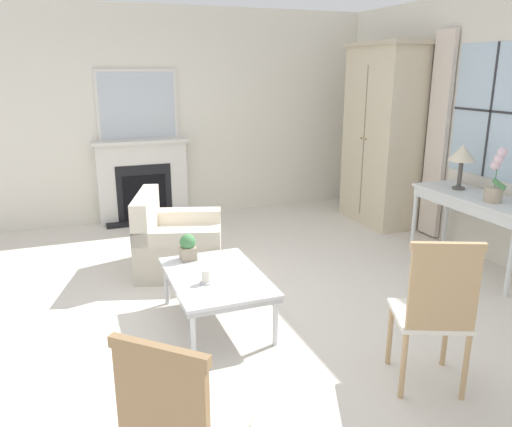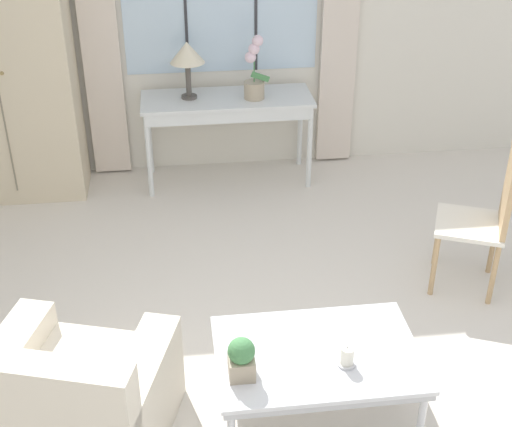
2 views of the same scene
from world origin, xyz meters
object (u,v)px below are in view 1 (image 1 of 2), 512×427
object	(u,v)px
side_chair_wooden	(436,307)
potted_plant_small	(188,247)
armchair_upholstered	(177,244)
coffee_table	(216,280)
console_table	(478,204)
table_lamp	(462,154)
pillar_candle	(206,277)
potted_orchid	(495,181)
armoire	(382,135)
fireplace	(142,173)
accent_chair_wooden	(177,427)

from	to	relation	value
side_chair_wooden	potted_plant_small	bearing A→B (deg)	-146.74
side_chair_wooden	potted_plant_small	world-z (taller)	side_chair_wooden
armchair_upholstered	potted_plant_small	world-z (taller)	armchair_upholstered
coffee_table	console_table	bearing A→B (deg)	94.33
table_lamp	potted_plant_small	size ratio (longest dim) A/B	2.09
armchair_upholstered	pillar_candle	world-z (taller)	armchair_upholstered
coffee_table	potted_orchid	bearing A→B (deg)	89.76
potted_orchid	pillar_candle	xyz separation A→B (m)	(0.12, -2.90, -0.50)
armoire	potted_plant_small	world-z (taller)	armoire
fireplace	armoire	distance (m)	3.21
pillar_candle	armchair_upholstered	bearing A→B (deg)	177.41
armchair_upholstered	fireplace	bearing A→B (deg)	-178.35
console_table	pillar_candle	distance (m)	2.97
side_chair_wooden	coffee_table	bearing A→B (deg)	-142.64
table_lamp	potted_plant_small	world-z (taller)	table_lamp
side_chair_wooden	pillar_candle	bearing A→B (deg)	-136.80
fireplace	console_table	bearing A→B (deg)	45.19
side_chair_wooden	coffee_table	world-z (taller)	side_chair_wooden
fireplace	potted_plant_small	size ratio (longest dim) A/B	8.78
console_table	table_lamp	distance (m)	0.55
coffee_table	pillar_candle	size ratio (longest dim) A/B	8.83
fireplace	table_lamp	distance (m)	3.97
console_table	potted_orchid	world-z (taller)	potted_orchid
console_table	pillar_candle	xyz separation A→B (m)	(0.34, -2.95, -0.21)
pillar_candle	side_chair_wooden	bearing A→B (deg)	43.20
side_chair_wooden	pillar_candle	xyz separation A→B (m)	(-1.21, -1.14, -0.12)
accent_chair_wooden	potted_plant_small	distance (m)	2.30
fireplace	armoire	bearing A→B (deg)	68.68
armchair_upholstered	coffee_table	xyz separation A→B (m)	(1.27, 0.05, 0.11)
table_lamp	coffee_table	xyz separation A→B (m)	(0.53, -2.85, -0.76)
console_table	accent_chair_wooden	world-z (taller)	accent_chair_wooden
armoire	potted_orchid	distance (m)	2.00
potted_orchid	side_chair_wooden	bearing A→B (deg)	-53.04
armchair_upholstered	pillar_candle	distance (m)	1.41
armoire	potted_orchid	xyz separation A→B (m)	(1.99, -0.06, -0.20)
fireplace	console_table	xyz separation A→B (m)	(2.92, 2.94, 0.03)
potted_orchid	pillar_candle	bearing A→B (deg)	-87.71
armoire	potted_plant_small	distance (m)	3.42
armoire	potted_plant_small	xyz separation A→B (m)	(1.57, -2.97, -0.64)
table_lamp	pillar_candle	size ratio (longest dim) A/B	3.94
potted_orchid	side_chair_wooden	distance (m)	2.24
armoire	side_chair_wooden	world-z (taller)	armoire
armchair_upholstered	pillar_candle	size ratio (longest dim) A/B	9.25
fireplace	armoire	world-z (taller)	armoire
side_chair_wooden	potted_plant_small	distance (m)	2.09
armchair_upholstered	coffee_table	bearing A→B (deg)	2.35
fireplace	armchair_upholstered	distance (m)	1.90
potted_plant_small	armchair_upholstered	bearing A→B (deg)	175.02
armoire	armchair_upholstered	world-z (taller)	armoire
pillar_candle	accent_chair_wooden	bearing A→B (deg)	-18.93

